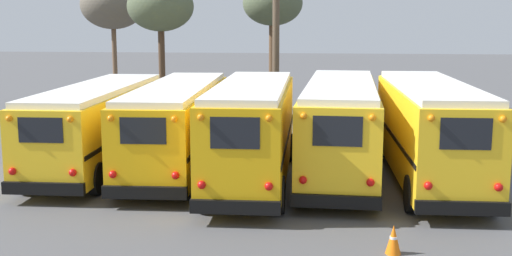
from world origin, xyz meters
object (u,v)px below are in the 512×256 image
bare_tree_0 (273,5)px  traffic_cone (393,239)px  school_bus_0 (99,123)px  bare_tree_1 (113,5)px  school_bus_3 (340,125)px  school_bus_4 (429,128)px  utility_pole (276,40)px  school_bus_2 (252,129)px  bare_tree_2 (161,8)px  school_bus_1 (178,123)px

bare_tree_0 → traffic_cone: 24.57m
school_bus_0 → bare_tree_0: (5.05, 15.54, 4.52)m
school_bus_0 → traffic_cone: size_ratio=14.97×
bare_tree_0 → traffic_cone: size_ratio=10.95×
bare_tree_1 → traffic_cone: (14.51, -24.15, -5.80)m
school_bus_0 → school_bus_3: size_ratio=0.98×
school_bus_4 → utility_pole: 12.68m
school_bus_3 → school_bus_4: bearing=-12.8°
school_bus_2 → bare_tree_0: 17.87m
bare_tree_0 → bare_tree_1: (-9.82, 0.74, -0.01)m
school_bus_2 → traffic_cone: (3.96, -6.10, -1.46)m
school_bus_2 → traffic_cone: size_ratio=13.60×
bare_tree_2 → school_bus_4: bearing=-45.1°
school_bus_1 → school_bus_4: bearing=-6.6°
school_bus_1 → school_bus_2: bearing=-32.5°
school_bus_0 → school_bus_3: (8.68, -0.27, 0.11)m
school_bus_0 → school_bus_1: size_ratio=0.97×
school_bus_2 → school_bus_1: bearing=147.5°
school_bus_2 → bare_tree_2: size_ratio=1.29×
school_bus_4 → bare_tree_0: 18.24m
school_bus_0 → bare_tree_1: bearing=106.3°
school_bus_0 → school_bus_1: school_bus_1 is taller
utility_pole → traffic_cone: bearing=-77.2°
school_bus_4 → bare_tree_0: bearing=111.6°
school_bus_1 → utility_pole: size_ratio=1.28×
school_bus_1 → bare_tree_2: size_ratio=1.46×
utility_pole → bare_tree_0: 5.87m
school_bus_3 → school_bus_4: size_ratio=1.05×
school_bus_1 → bare_tree_2: (-3.39, 11.12, 4.27)m
school_bus_2 → school_bus_4: school_bus_2 is taller
school_bus_4 → bare_tree_2: bare_tree_2 is taller
school_bus_2 → bare_tree_2: bare_tree_2 is taller
school_bus_0 → school_bus_1: 2.89m
school_bus_4 → bare_tree_0: bare_tree_0 is taller
school_bus_1 → bare_tree_1: (-7.66, 16.21, 4.49)m
school_bus_0 → bare_tree_0: bare_tree_0 is taller
school_bus_0 → bare_tree_1: size_ratio=1.35×
utility_pole → school_bus_4: bearing=-61.6°
bare_tree_1 → traffic_cone: bearing=-59.0°
traffic_cone → school_bus_1: bearing=130.8°
bare_tree_2 → traffic_cone: (10.24, -19.06, -5.59)m
school_bus_3 → bare_tree_2: bare_tree_2 is taller
school_bus_2 → school_bus_4: size_ratio=0.94×
bare_tree_0 → traffic_cone: (4.69, -23.41, -5.81)m
school_bus_2 → bare_tree_2: bearing=115.8°
school_bus_3 → school_bus_4: (2.89, -0.66, 0.05)m
school_bus_4 → bare_tree_2: size_ratio=1.37×
school_bus_0 → school_bus_2: 6.05m
school_bus_4 → traffic_cone: size_ratio=14.50×
school_bus_0 → bare_tree_2: size_ratio=1.42×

